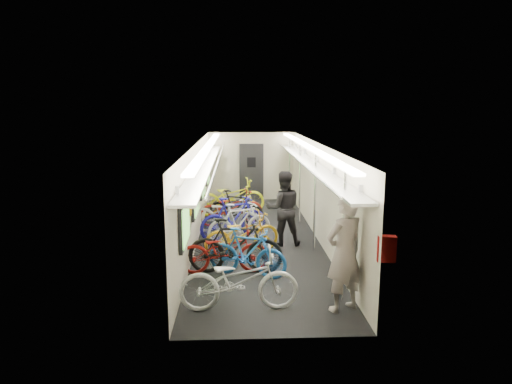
{
  "coord_description": "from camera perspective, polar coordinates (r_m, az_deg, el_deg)",
  "views": [
    {
      "loc": [
        -0.52,
        -11.04,
        3.29
      ],
      "look_at": [
        -0.03,
        0.31,
        1.15
      ],
      "focal_mm": 32.0,
      "sensor_mm": 36.0,
      "label": 1
    }
  ],
  "objects": [
    {
      "name": "train_car_shell",
      "position": [
        11.87,
        -1.67,
        2.75
      ],
      "size": [
        10.0,
        10.0,
        10.0
      ],
      "color": "black",
      "rests_on": "ground"
    },
    {
      "name": "bicycle_0",
      "position": [
        7.54,
        -2.16,
        -10.97
      ],
      "size": [
        1.96,
        0.72,
        1.02
      ],
      "primitive_type": "imported",
      "rotation": [
        0.0,
        0.0,
        1.59
      ],
      "color": "#B7B8BC",
      "rests_on": "ground"
    },
    {
      "name": "bicycle_1",
      "position": [
        8.96,
        -1.11,
        -7.59
      ],
      "size": [
        1.67,
        1.02,
        0.97
      ],
      "primitive_type": "imported",
      "rotation": [
        0.0,
        0.0,
        1.19
      ],
      "color": "#1C59AB",
      "rests_on": "ground"
    },
    {
      "name": "bicycle_2",
      "position": [
        9.17,
        -4.03,
        -7.29
      ],
      "size": [
        1.81,
        0.71,
        0.94
      ],
      "primitive_type": "imported",
      "rotation": [
        0.0,
        0.0,
        1.62
      ],
      "color": "maroon",
      "rests_on": "ground"
    },
    {
      "name": "bicycle_3",
      "position": [
        9.08,
        -2.6,
        -6.79
      ],
      "size": [
        1.93,
        0.69,
        1.14
      ],
      "primitive_type": "imported",
      "rotation": [
        0.0,
        0.0,
        1.49
      ],
      "color": "black",
      "rests_on": "ground"
    },
    {
      "name": "bicycle_4",
      "position": [
        10.32,
        -1.75,
        -5.19
      ],
      "size": [
        1.9,
        1.26,
        0.94
      ],
      "primitive_type": "imported",
      "rotation": [
        0.0,
        0.0,
        1.96
      ],
      "color": "#BA8511",
      "rests_on": "ground"
    },
    {
      "name": "bicycle_5",
      "position": [
        11.12,
        -2.06,
        -3.87
      ],
      "size": [
        1.72,
        1.09,
        1.0
      ],
      "primitive_type": "imported",
      "rotation": [
        0.0,
        0.0,
        1.97
      ],
      "color": "silver",
      "rests_on": "ground"
    },
    {
      "name": "bicycle_6",
      "position": [
        11.84,
        -3.69,
        -2.92
      ],
      "size": [
        2.06,
        1.44,
        1.03
      ],
      "primitive_type": "imported",
      "rotation": [
        0.0,
        0.0,
        1.14
      ],
      "color": "#A1A1A5",
      "rests_on": "ground"
    },
    {
      "name": "bicycle_7",
      "position": [
        11.41,
        -2.78,
        -3.27
      ],
      "size": [
        1.86,
        1.22,
        1.09
      ],
      "primitive_type": "imported",
      "rotation": [
        0.0,
        0.0,
        2.0
      ],
      "color": "navy",
      "rests_on": "ground"
    },
    {
      "name": "bicycle_8",
      "position": [
        12.83,
        -3.12,
        -1.97
      ],
      "size": [
        1.96,
        1.16,
        0.97
      ],
      "primitive_type": "imported",
      "rotation": [
        0.0,
        0.0,
        1.87
      ],
      "color": "maroon",
      "rests_on": "ground"
    },
    {
      "name": "bicycle_9",
      "position": [
        12.8,
        -2.53,
        -1.97
      ],
      "size": [
        1.7,
        1.04,
        0.99
      ],
      "primitive_type": "imported",
      "rotation": [
        0.0,
        0.0,
        1.19
      ],
      "color": "black",
      "rests_on": "ground"
    },
    {
      "name": "bicycle_10",
      "position": [
        13.99,
        -3.17,
        -0.63
      ],
      "size": [
        2.22,
        1.17,
        1.11
      ],
      "primitive_type": "imported",
      "rotation": [
        0.0,
        0.0,
        1.79
      ],
      "color": "yellow",
      "rests_on": "ground"
    },
    {
      "name": "passenger_near",
      "position": [
        7.52,
        10.98,
        -7.52
      ],
      "size": [
        0.84,
        0.74,
        1.94
      ],
      "primitive_type": "imported",
      "rotation": [
        0.0,
        0.0,
        3.62
      ],
      "color": "gray",
      "rests_on": "ground"
    },
    {
      "name": "passenger_mid",
      "position": [
        10.9,
        3.41,
        -2.04
      ],
      "size": [
        0.91,
        0.73,
        1.79
      ],
      "primitive_type": "imported",
      "rotation": [
        0.0,
        0.0,
        3.21
      ],
      "color": "black",
      "rests_on": "ground"
    },
    {
      "name": "backpack",
      "position": [
        6.86,
        15.99,
        -6.82
      ],
      "size": [
        0.28,
        0.18,
        0.38
      ],
      "primitive_type": "cube",
      "rotation": [
        0.0,
        0.0,
        -0.17
      ],
      "color": "#A11110",
      "rests_on": "passenger_near"
    }
  ]
}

